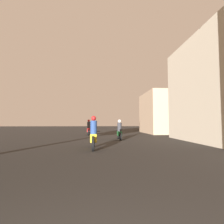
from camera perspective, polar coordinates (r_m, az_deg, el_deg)
motorcycle_yellow at (r=8.65m, az=-6.02°, el=-7.64°), size 0.60×2.06×1.61m
motorcycle_green at (r=13.21m, az=2.44°, el=-6.40°), size 0.60×2.01×1.50m
motorcycle_red at (r=18.08m, az=-7.61°, el=-5.45°), size 0.60×2.02×1.59m
building_right_far at (r=22.18m, az=16.71°, el=-0.32°), size 4.75×6.22×4.86m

